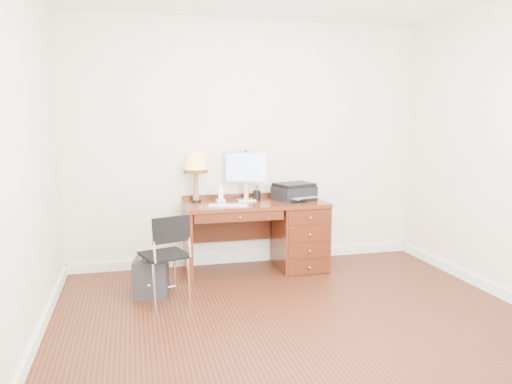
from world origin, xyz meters
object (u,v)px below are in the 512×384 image
object	(u,v)px
printer	(294,191)
leg_lamp	(196,166)
chair	(165,250)
equipment_box	(151,277)
monitor	(245,170)
phone	(221,198)
desk	(284,231)

from	to	relation	value
printer	leg_lamp	distance (m)	1.11
printer	chair	xyz separation A→B (m)	(-1.47, -0.81, -0.35)
chair	equipment_box	bearing A→B (deg)	99.93
monitor	chair	distance (m)	1.44
monitor	printer	world-z (taller)	monitor
phone	chair	xyz separation A→B (m)	(-0.64, -0.77, -0.32)
printer	desk	bearing A→B (deg)	-174.79
phone	printer	bearing A→B (deg)	2.91
chair	desk	bearing A→B (deg)	11.50
chair	equipment_box	xyz separation A→B (m)	(-0.12, 0.22, -0.31)
phone	equipment_box	world-z (taller)	phone
desk	phone	xyz separation A→B (m)	(-0.69, 0.02, 0.39)
printer	phone	bearing A→B (deg)	164.00
monitor	equipment_box	world-z (taller)	monitor
desk	printer	bearing A→B (deg)	23.67
desk	phone	bearing A→B (deg)	178.20
monitor	phone	xyz separation A→B (m)	(-0.30, -0.14, -0.27)
desk	printer	xyz separation A→B (m)	(0.13, 0.06, 0.43)
monitor	chair	size ratio (longest dim) A/B	0.65
desk	phone	world-z (taller)	phone
monitor	phone	size ratio (longest dim) A/B	2.76
desk	equipment_box	size ratio (longest dim) A/B	4.26
printer	chair	distance (m)	1.71
leg_lamp	equipment_box	distance (m)	1.30
printer	chair	world-z (taller)	printer
monitor	equipment_box	size ratio (longest dim) A/B	1.49
desk	leg_lamp	xyz separation A→B (m)	(-0.93, 0.18, 0.72)
phone	equipment_box	bearing A→B (deg)	-143.51
monitor	phone	bearing A→B (deg)	-135.85
printer	equipment_box	distance (m)	1.81
phone	chair	bearing A→B (deg)	-129.19
monitor	phone	world-z (taller)	monitor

